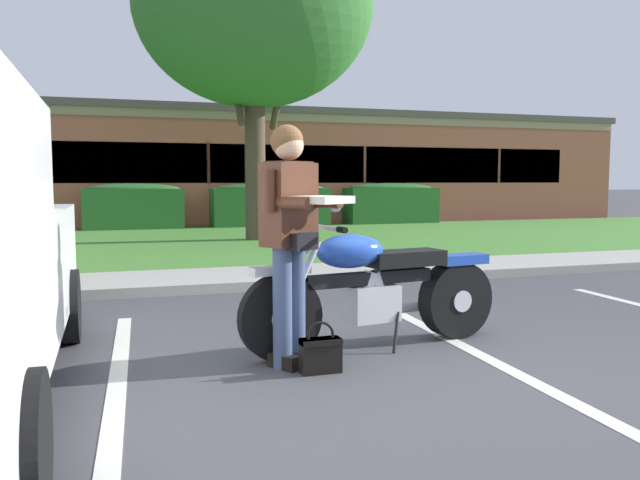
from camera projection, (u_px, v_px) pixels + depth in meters
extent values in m
plane|color=#424247|center=(432.00, 369.00, 4.53)|extent=(140.00, 140.00, 0.00)
cube|color=#ADA89E|center=(292.00, 283.00, 7.91)|extent=(60.00, 0.20, 0.12)
cube|color=#ADA89E|center=(275.00, 275.00, 8.72)|extent=(60.00, 1.50, 0.08)
cube|color=#478433|center=(215.00, 242.00, 13.43)|extent=(60.00, 8.48, 0.06)
cube|color=silver|center=(117.00, 390.00, 4.06)|extent=(0.34, 4.40, 0.01)
cube|color=silver|center=(480.00, 355.00, 4.88)|extent=(0.34, 4.40, 0.01)
cylinder|color=black|center=(281.00, 318.00, 4.71)|extent=(0.65, 0.19, 0.64)
cylinder|color=silver|center=(281.00, 318.00, 4.71)|extent=(0.19, 0.14, 0.18)
cylinder|color=black|center=(455.00, 300.00, 5.43)|extent=(0.66, 0.27, 0.64)
cylinder|color=silver|center=(455.00, 300.00, 5.43)|extent=(0.21, 0.22, 0.18)
cube|color=silver|center=(280.00, 270.00, 4.68)|extent=(0.46, 0.20, 0.06)
cube|color=blue|center=(461.00, 259.00, 5.42)|extent=(0.46, 0.26, 0.08)
cylinder|color=silver|center=(302.00, 280.00, 4.67)|extent=(0.31, 0.09, 0.58)
cylinder|color=silver|center=(293.00, 277.00, 4.81)|extent=(0.31, 0.09, 0.58)
sphere|color=silver|center=(302.00, 243.00, 4.73)|extent=(0.17, 0.17, 0.17)
cylinder|color=silver|center=(319.00, 227.00, 4.79)|extent=(0.14, 0.72, 0.03)
cylinder|color=black|center=(342.00, 230.00, 4.47)|extent=(0.06, 0.11, 0.04)
cylinder|color=black|center=(298.00, 224.00, 5.11)|extent=(0.06, 0.11, 0.04)
sphere|color=silver|center=(335.00, 206.00, 4.50)|extent=(0.08, 0.08, 0.08)
sphere|color=silver|center=(299.00, 204.00, 5.03)|extent=(0.08, 0.08, 0.08)
cube|color=black|center=(369.00, 278.00, 5.02)|extent=(1.10, 0.26, 0.10)
ellipsoid|color=blue|center=(350.00, 251.00, 4.93)|extent=(0.60, 0.40, 0.26)
cube|color=black|center=(404.00, 258.00, 5.16)|extent=(0.67, 0.37, 0.12)
cube|color=silver|center=(372.00, 303.00, 5.05)|extent=(0.43, 0.30, 0.28)
cylinder|color=silver|center=(368.00, 283.00, 5.02)|extent=(0.19, 0.14, 0.21)
cylinder|color=silver|center=(376.00, 283.00, 5.05)|extent=(0.19, 0.14, 0.21)
cylinder|color=silver|center=(401.00, 308.00, 5.35)|extent=(0.61, 0.17, 0.08)
cylinder|color=silver|center=(421.00, 306.00, 5.44)|extent=(0.61, 0.17, 0.08)
cylinder|color=black|center=(396.00, 332.00, 4.98)|extent=(0.11, 0.13, 0.30)
cube|color=black|center=(298.00, 357.00, 4.64)|extent=(0.22, 0.26, 0.10)
cube|color=black|center=(285.00, 361.00, 4.54)|extent=(0.22, 0.26, 0.10)
cylinder|color=#3D4C70|center=(296.00, 305.00, 4.62)|extent=(0.14, 0.14, 0.86)
cylinder|color=#3D4C70|center=(282.00, 308.00, 4.52)|extent=(0.14, 0.14, 0.86)
cube|color=#4C2819|center=(289.00, 205.00, 4.50)|extent=(0.44, 0.39, 0.58)
cube|color=#4C2819|center=(289.00, 166.00, 4.48)|extent=(0.36, 0.33, 0.06)
sphere|color=tan|center=(289.00, 145.00, 4.47)|extent=(0.21, 0.21, 0.21)
sphere|color=brown|center=(287.00, 141.00, 4.47)|extent=(0.23, 0.23, 0.23)
cube|color=black|center=(303.00, 241.00, 4.44)|extent=(0.24, 0.20, 0.12)
cylinder|color=#4C2819|center=(321.00, 202.00, 4.52)|extent=(0.25, 0.34, 0.09)
cylinder|color=#4C2819|center=(290.00, 203.00, 4.28)|extent=(0.25, 0.34, 0.09)
cylinder|color=#4C2819|center=(312.00, 190.00, 4.65)|extent=(0.10, 0.10, 0.28)
cylinder|color=#4C2819|center=(269.00, 191.00, 4.31)|extent=(0.10, 0.10, 0.28)
cube|color=beige|center=(322.00, 200.00, 4.31)|extent=(0.44, 0.44, 0.05)
cube|color=black|center=(320.00, 356.00, 4.43)|extent=(0.28, 0.12, 0.24)
cube|color=black|center=(321.00, 341.00, 4.42)|extent=(0.28, 0.13, 0.04)
torus|color=black|center=(320.00, 336.00, 4.42)|extent=(0.20, 0.02, 0.20)
cube|color=black|center=(26.00, 151.00, 3.57)|extent=(0.06, 2.73, 0.55)
cylinder|color=black|center=(64.00, 307.00, 5.22)|extent=(0.24, 0.60, 0.60)
cylinder|color=black|center=(13.00, 448.00, 2.46)|extent=(0.24, 0.60, 0.60)
cylinder|color=#4C3D2D|center=(255.00, 170.00, 13.66)|extent=(0.43, 0.43, 3.09)
ellipsoid|color=#33702D|center=(254.00, 4.00, 13.35)|extent=(4.96, 4.96, 4.22)
cylinder|color=#4C3D2D|center=(278.00, 99.00, 13.69)|extent=(0.15, 1.14, 1.23)
cylinder|color=#4C3D2D|center=(238.00, 98.00, 13.41)|extent=(0.15, 0.85, 1.18)
cube|color=#286028|center=(133.00, 210.00, 16.87)|extent=(2.53, 0.90, 1.10)
ellipsoid|color=#286028|center=(133.00, 189.00, 16.82)|extent=(2.41, 0.84, 0.28)
cube|color=#286028|center=(270.00, 208.00, 18.03)|extent=(3.28, 0.90, 1.10)
ellipsoid|color=#286028|center=(270.00, 188.00, 17.97)|extent=(3.11, 0.84, 0.28)
cube|color=#286028|center=(391.00, 206.00, 19.18)|extent=(2.76, 0.90, 1.10)
ellipsoid|color=#286028|center=(391.00, 188.00, 19.13)|extent=(2.62, 0.84, 0.28)
cube|color=#93513D|center=(187.00, 171.00, 22.70)|extent=(27.69, 9.95, 3.26)
cube|color=#998466|center=(208.00, 114.00, 17.90)|extent=(27.69, 0.10, 0.24)
cube|color=#4C4742|center=(186.00, 122.00, 22.54)|extent=(27.97, 10.05, 0.20)
cube|color=#1E282D|center=(208.00, 163.00, 18.01)|extent=(23.54, 0.06, 1.10)
cube|color=#93513D|center=(24.00, 162.00, 16.53)|extent=(0.08, 0.04, 1.20)
cube|color=#93513D|center=(208.00, 163.00, 18.00)|extent=(0.08, 0.04, 1.20)
cube|color=#93513D|center=(365.00, 165.00, 19.48)|extent=(0.08, 0.04, 1.20)
cube|color=#93513D|center=(499.00, 166.00, 20.96)|extent=(0.08, 0.04, 1.20)
cube|color=#473323|center=(389.00, 189.00, 19.83)|extent=(1.00, 0.08, 2.10)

